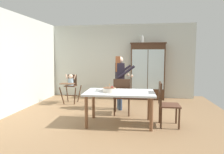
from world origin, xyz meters
TOP-DOWN VIEW (x-y plane):
  - ground_plane at (0.00, 0.00)m, footprint 6.24×6.24m
  - wall_back at (0.00, 2.63)m, footprint 5.32×0.06m
  - wall_left at (-2.63, 0.00)m, footprint 0.06×5.32m
  - china_cabinet at (0.99, 2.37)m, footprint 1.23×0.48m
  - ceramic_vase at (0.77, 2.37)m, footprint 0.13×0.13m
  - high_chair_with_toddler at (-1.51, 1.36)m, footprint 0.58×0.69m
  - adult_person at (0.17, 0.82)m, footprint 0.61×0.60m
  - dining_table at (0.29, -0.41)m, footprint 1.56×0.93m
  - birthday_cake at (0.08, -0.52)m, footprint 0.28×0.28m
  - serving_bowl at (-0.17, -0.40)m, footprint 0.18×0.18m
  - dining_chair_far_side at (0.28, 0.25)m, footprint 0.47×0.47m
  - dining_chair_right_end at (1.28, -0.38)m, footprint 0.45×0.45m

SIDE VIEW (x-z plane):
  - ground_plane at x=0.00m, z-range 0.00..0.00m
  - dining_chair_far_side at x=0.28m, z-range 0.08..1.04m
  - dining_chair_right_end at x=1.28m, z-range 0.08..1.04m
  - dining_table at x=0.29m, z-range 0.28..1.02m
  - high_chair_with_toddler at x=-1.51m, z-range 0.18..1.13m
  - serving_bowl at x=-0.17m, z-range 0.74..0.79m
  - birthday_cake at x=0.08m, z-range 0.70..0.89m
  - adult_person at x=0.17m, z-range 0.20..1.73m
  - china_cabinet at x=0.99m, z-range 0.01..2.01m
  - wall_back at x=0.00m, z-range 0.00..2.70m
  - wall_left at x=-2.63m, z-range 0.00..2.70m
  - ceramic_vase at x=0.77m, z-range 1.98..2.25m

